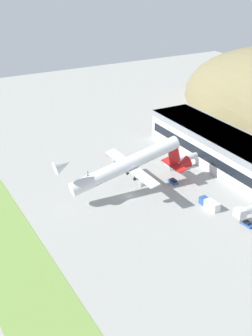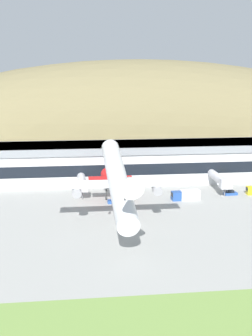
# 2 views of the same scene
# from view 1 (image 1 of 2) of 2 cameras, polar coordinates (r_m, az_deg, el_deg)

# --- Properties ---
(ground_plane) EXTENTS (360.07, 360.07, 0.00)m
(ground_plane) POSITION_cam_1_polar(r_m,az_deg,el_deg) (164.59, 0.46, -3.44)
(ground_plane) COLOR #9E9E99
(terminal_building) EXTENTS (109.57, 19.04, 12.84)m
(terminal_building) POSITION_cam_1_polar(r_m,az_deg,el_deg) (178.34, 14.83, 0.67)
(terminal_building) COLOR silver
(terminal_building) RESTS_ON ground_plane
(jetway_0) EXTENTS (3.38, 14.05, 5.43)m
(jetway_0) POSITION_cam_1_polar(r_m,az_deg,el_deg) (183.94, 6.62, 1.07)
(jetway_0) COLOR silver
(jetway_0) RESTS_ON ground_plane
(cargo_airplane) EXTENTS (32.65, 53.18, 16.12)m
(cargo_airplane) POSITION_cam_1_polar(r_m,az_deg,el_deg) (161.58, 0.31, 0.35)
(cargo_airplane) COLOR silver
(service_car_0) EXTENTS (4.02, 2.11, 1.45)m
(service_car_0) POSITION_cam_1_polar(r_m,az_deg,el_deg) (152.76, 14.59, -6.64)
(service_car_0) COLOR #264C99
(service_car_0) RESTS_ON ground_plane
(service_car_1) EXTENTS (4.38, 1.93, 1.69)m
(service_car_1) POSITION_cam_1_polar(r_m,az_deg,el_deg) (173.79, 5.75, -1.64)
(service_car_1) COLOR #264C99
(service_car_1) RESTS_ON ground_plane
(box_truck) EXTENTS (8.34, 2.96, 2.87)m
(box_truck) POSITION_cam_1_polar(r_m,az_deg,el_deg) (159.55, 10.15, -4.33)
(box_truck) COLOR #264C99
(box_truck) RESTS_ON ground_plane
(traffic_cone_0) EXTENTS (0.52, 0.52, 0.58)m
(traffic_cone_0) POSITION_cam_1_polar(r_m,az_deg,el_deg) (195.09, -2.37, 1.53)
(traffic_cone_0) COLOR orange
(traffic_cone_0) RESTS_ON ground_plane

